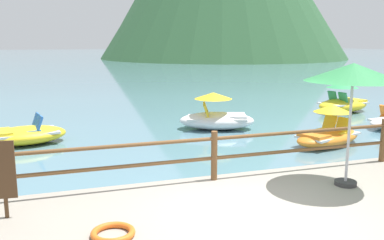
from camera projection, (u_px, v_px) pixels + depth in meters
name	position (u px, v px, depth m)	size (l,w,h in m)	color
ground_plane	(81.00, 69.00, 44.02)	(200.00, 200.00, 0.00)	slate
dock_railing	(214.00, 151.00, 7.97)	(23.92, 0.12, 0.95)	brown
beach_umbrella	(353.00, 74.00, 7.39)	(1.70, 1.70, 2.24)	#B2B2B7
life_ring	(113.00, 233.00, 5.75)	(0.61, 0.61, 0.09)	orange
pedal_boat_0	(217.00, 117.00, 14.51)	(2.88, 2.15, 1.28)	white
pedal_boat_1	(25.00, 135.00, 12.44)	(2.55, 1.80, 0.86)	yellow
pedal_boat_3	(343.00, 102.00, 17.97)	(2.77, 1.91, 1.27)	yellow
pedal_boat_4	(328.00, 133.00, 12.30)	(2.72, 1.88, 1.19)	orange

